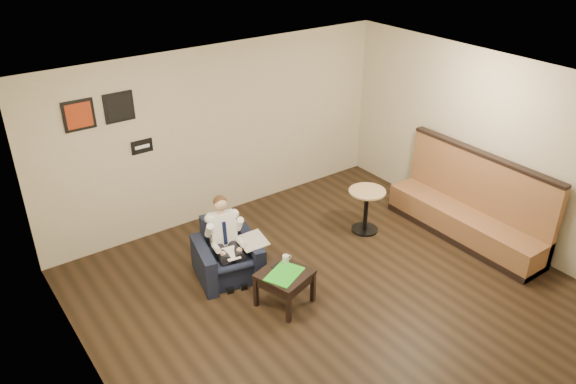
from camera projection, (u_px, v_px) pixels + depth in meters
ground at (339, 302)px, 7.36m from camera, size 6.00×6.00×0.00m
wall_back at (220, 133)px, 8.86m from camera, size 6.00×0.02×2.80m
wall_left at (97, 304)px, 5.16m from camera, size 0.02×6.00×2.80m
wall_right at (499, 150)px, 8.25m from camera, size 0.02×6.00×2.80m
ceiling at (351, 97)px, 6.05m from camera, size 6.00×6.00×0.02m
seating_sign at (142, 147)px, 8.13m from camera, size 0.32×0.02×0.20m
art_print_left at (79, 115)px, 7.42m from camera, size 0.42×0.03×0.42m
art_print_right at (119, 107)px, 7.70m from camera, size 0.42×0.03×0.42m
armchair at (227, 252)px, 7.69m from camera, size 1.00×1.00×0.81m
seated_man at (229, 246)px, 7.53m from camera, size 0.69×0.89×1.11m
lap_papers at (231, 253)px, 7.48m from camera, size 0.22×0.29×0.01m
newspaper at (253, 241)px, 7.66m from camera, size 0.42×0.49×0.01m
side_table at (285, 288)px, 7.24m from camera, size 0.74×0.74×0.48m
green_folder at (284, 274)px, 7.08m from camera, size 0.58×0.52×0.01m
coffee_mug at (286, 259)px, 7.30m from camera, size 0.11×0.11×0.10m
smartphone at (277, 266)px, 7.25m from camera, size 0.16×0.09×0.01m
banquette at (468, 199)px, 8.46m from camera, size 0.62×2.61×1.34m
cafe_table at (366, 211)px, 8.78m from camera, size 0.72×0.72×0.71m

